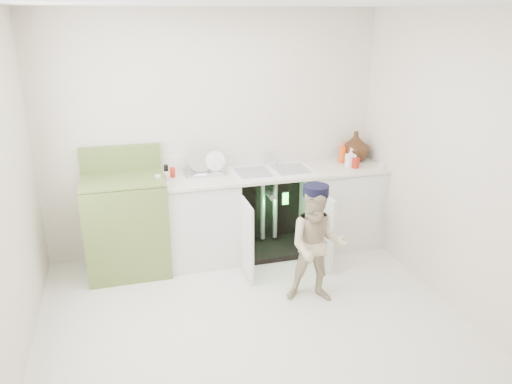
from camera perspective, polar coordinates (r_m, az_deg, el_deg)
ground at (r=4.36m, az=-0.53°, el=-14.25°), size 3.50×3.50×0.00m
room_shell at (r=3.80m, az=-0.59°, el=1.55°), size 6.00×5.50×1.26m
counter_run at (r=5.32m, az=2.09°, el=-1.95°), size 2.44×1.02×1.22m
avocado_stove at (r=5.06m, az=-14.60°, el=-3.46°), size 0.78×0.65×1.21m
repair_worker at (r=4.39m, az=6.98°, el=-5.99°), size 0.62×0.99×1.08m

